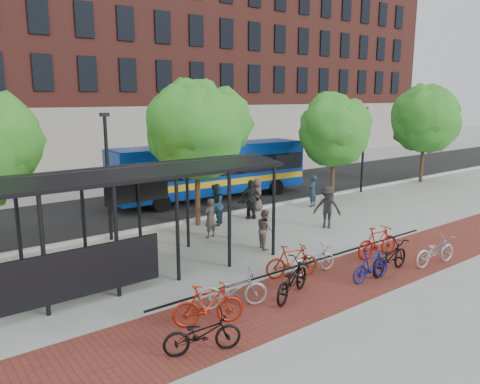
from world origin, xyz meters
TOP-DOWN VIEW (x-y plane):
  - ground at (0.00, 0.00)m, footprint 160.00×160.00m
  - asphalt_street at (0.00, 8.00)m, footprint 160.00×8.00m
  - curb at (0.00, 4.00)m, footprint 160.00×0.25m
  - brick_strip at (-2.00, -5.00)m, footprint 24.00×3.00m
  - bike_rack_rail at (-3.30, -4.10)m, footprint 12.00×0.05m
  - building_brick at (10.00, 26.00)m, footprint 55.00×14.00m
  - bus_shelter at (-8.13, -0.48)m, footprint 10.60×3.07m
  - tree_b at (-2.90, 3.35)m, footprint 5.15×4.20m
  - tree_c at (6.09, 3.35)m, footprint 4.66×3.80m
  - tree_d at (15.10, 3.35)m, footprint 5.39×4.40m
  - lamp_post_left at (-7.00, 3.60)m, footprint 0.35×0.20m
  - lamp_post_right at (9.00, 3.60)m, footprint 0.35×0.20m
  - bus at (0.62, 7.55)m, footprint 11.67×3.22m
  - bike_0 at (-8.75, -5.94)m, footprint 1.91×1.23m
  - bike_1 at (-7.91, -4.92)m, footprint 1.90×1.16m
  - bike_2 at (-6.79, -4.46)m, footprint 2.08×1.40m
  - bike_4 at (-5.04, -4.97)m, footprint 2.19×1.49m
  - bike_5 at (-3.96, -3.84)m, footprint 1.86×1.10m
  - bike_6 at (-3.14, -4.02)m, footprint 1.79×0.80m
  - bike_7 at (-2.19, -5.59)m, footprint 1.66×0.56m
  - bike_8 at (-1.14, -5.54)m, footprint 2.12×0.93m
  - bike_9 at (-0.16, -4.33)m, footprint 1.95×0.77m
  - bike_10 at (0.74, -6.05)m, footprint 2.00×0.89m
  - pedestrian_1 at (-3.62, 1.38)m, footprint 0.68×0.53m
  - pedestrian_2 at (-2.40, 2.76)m, footprint 1.17×1.16m
  - pedestrian_4 at (-0.35, 2.80)m, footprint 1.19×0.85m
  - pedestrian_5 at (-0.27, 2.84)m, footprint 1.46×0.59m
  - pedestrian_6 at (0.89, 3.80)m, footprint 0.93×0.75m
  - pedestrian_7 at (3.76, 2.68)m, footprint 0.72×0.60m
  - pedestrian_8 at (-2.76, -1.09)m, footprint 0.81×0.90m
  - pedestrian_9 at (1.30, -0.58)m, footprint 1.26×1.39m

SIDE VIEW (x-z plane):
  - ground at x=0.00m, z-range 0.00..0.00m
  - bike_rack_rail at x=-3.30m, z-range -0.47..0.47m
  - brick_strip at x=-2.00m, z-range 0.00..0.01m
  - asphalt_street at x=0.00m, z-range 0.00..0.01m
  - curb at x=0.00m, z-range 0.00..0.12m
  - bike_6 at x=-3.14m, z-range 0.00..0.91m
  - bike_0 at x=-8.75m, z-range 0.00..0.95m
  - bike_7 at x=-2.19m, z-range 0.00..0.98m
  - bike_10 at x=0.74m, z-range 0.00..1.01m
  - bike_2 at x=-6.79m, z-range 0.00..1.03m
  - bike_5 at x=-3.96m, z-range 0.00..1.08m
  - bike_8 at x=-1.14m, z-range 0.00..1.08m
  - bike_4 at x=-5.04m, z-range 0.00..1.09m
  - bike_1 at x=-7.91m, z-range 0.00..1.10m
  - bike_9 at x=-0.16m, z-range 0.00..1.14m
  - pedestrian_5 at x=-0.27m, z-range 0.00..1.53m
  - pedestrian_8 at x=-2.76m, z-range 0.00..1.53m
  - pedestrian_1 at x=-3.62m, z-range 0.00..1.66m
  - pedestrian_6 at x=0.89m, z-range 0.00..1.66m
  - pedestrian_7 at x=3.76m, z-range 0.00..1.69m
  - pedestrian_4 at x=-0.35m, z-range 0.00..1.88m
  - pedestrian_9 at x=1.30m, z-range 0.00..1.88m
  - pedestrian_2 at x=-2.40m, z-range 0.00..1.91m
  - bus at x=0.62m, z-range 0.23..3.35m
  - lamp_post_left at x=-7.00m, z-range 0.18..5.31m
  - lamp_post_right at x=9.00m, z-range 0.18..5.31m
  - bus_shelter at x=-8.13m, z-range 1.20..4.80m
  - tree_c at x=6.09m, z-range 1.09..7.02m
  - tree_b at x=-2.90m, z-range 1.22..7.69m
  - tree_d at x=15.10m, z-range 1.19..7.74m
  - building_brick at x=10.00m, z-range 0.00..20.00m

